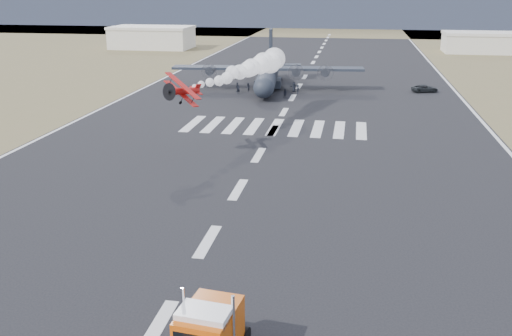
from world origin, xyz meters
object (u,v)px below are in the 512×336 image
(support_vehicle, at_px, (425,88))
(crew_d, at_px, (237,87))
(crew_h, at_px, (248,87))
(crew_f, at_px, (294,87))
(crew_g, at_px, (267,88))
(hangar_left, at_px, (152,37))
(transport_aircraft, at_px, (268,74))
(crew_e, at_px, (294,87))
(hangar_right, at_px, (480,42))
(crew_b, at_px, (285,93))
(crew_c, at_px, (298,89))
(crew_a, at_px, (238,89))
(aerobatic_biplane, at_px, (183,91))

(support_vehicle, height_order, crew_d, crew_d)
(crew_h, bearing_deg, crew_f, 62.36)
(crew_d, distance_m, crew_g, 5.44)
(hangar_left, distance_m, transport_aircraft, 78.78)
(crew_e, bearing_deg, hangar_left, -161.89)
(crew_d, bearing_deg, hangar_right, 151.18)
(crew_b, xyz_separation_m, crew_g, (-4.13, 5.18, -0.01))
(crew_c, height_order, crew_g, crew_c)
(support_vehicle, xyz_separation_m, crew_c, (-23.24, -5.57, 0.14))
(support_vehicle, distance_m, crew_g, 29.52)
(transport_aircraft, height_order, crew_c, transport_aircraft)
(crew_a, bearing_deg, crew_g, -2.70)
(hangar_right, relative_size, crew_c, 12.69)
(crew_g, relative_size, crew_h, 1.02)
(crew_f, bearing_deg, hangar_right, -154.62)
(aerobatic_biplane, height_order, crew_b, aerobatic_biplane)
(hangar_right, height_order, crew_f, hangar_right)
(hangar_left, bearing_deg, transport_aircraft, -54.08)
(crew_h, bearing_deg, crew_c, 49.50)
(crew_e, height_order, crew_h, crew_e)
(aerobatic_biplane, distance_m, support_vehicle, 57.26)
(hangar_right, relative_size, crew_f, 11.65)
(crew_b, distance_m, crew_g, 6.63)
(crew_b, bearing_deg, transport_aircraft, 126.79)
(aerobatic_biplane, distance_m, transport_aircraft, 46.59)
(crew_b, height_order, crew_c, same)
(support_vehicle, distance_m, crew_c, 23.90)
(aerobatic_biplane, relative_size, crew_a, 3.24)
(crew_c, relative_size, crew_d, 0.91)
(crew_e, relative_size, crew_h, 1.05)
(crew_e, bearing_deg, crew_g, -97.36)
(crew_e, xyz_separation_m, crew_h, (-8.49, -1.00, -0.04))
(aerobatic_biplane, bearing_deg, crew_b, 92.35)
(hangar_left, xyz_separation_m, crew_a, (41.74, -70.64, -2.61))
(crew_c, bearing_deg, hangar_left, -128.79)
(aerobatic_biplane, relative_size, crew_e, 3.14)
(crew_c, bearing_deg, transport_aircraft, -115.13)
(hangar_right, height_order, crew_g, hangar_right)
(crew_g, bearing_deg, crew_b, 30.02)
(aerobatic_biplane, bearing_deg, crew_a, 106.16)
(hangar_right, height_order, crew_c, hangar_right)
(crew_e, relative_size, crew_f, 0.94)
(support_vehicle, bearing_deg, crew_f, 80.77)
(crew_d, bearing_deg, crew_b, 73.89)
(crew_a, distance_m, crew_c, 10.88)
(crew_c, height_order, crew_d, crew_d)
(crew_a, xyz_separation_m, crew_f, (9.89, 3.73, 0.08))
(crew_e, distance_m, crew_h, 8.55)
(support_vehicle, bearing_deg, hangar_right, -35.76)
(crew_b, relative_size, crew_d, 0.91)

